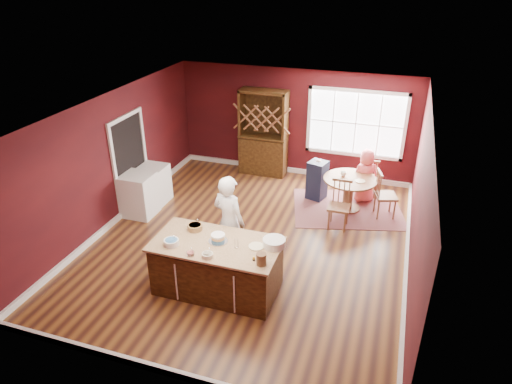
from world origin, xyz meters
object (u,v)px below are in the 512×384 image
at_px(high_chair, 317,179).
at_px(dryer, 154,184).
at_px(chair_south, 339,205).
at_px(toddler, 320,166).
at_px(dining_table, 349,187).
at_px(chair_north, 369,176).
at_px(washer, 139,195).
at_px(layer_cake, 218,238).
at_px(seated_woman, 365,176).
at_px(chair_east, 386,194).
at_px(baker, 229,222).
at_px(hutch, 263,133).
at_px(kitchen_island, 217,267).

height_order(high_chair, dryer, high_chair).
distance_m(chair_south, toddler, 1.41).
xyz_separation_m(dining_table, chair_north, (0.35, 0.83, -0.05)).
relative_size(chair_north, washer, 1.04).
xyz_separation_m(layer_cake, high_chair, (0.91, 3.74, -0.51)).
bearing_deg(seated_woman, chair_east, 104.62).
xyz_separation_m(baker, chair_south, (1.67, 1.90, -0.37)).
bearing_deg(high_chair, washer, -134.05).
bearing_deg(hutch, high_chair, -31.58).
distance_m(layer_cake, high_chair, 3.88).
xyz_separation_m(chair_south, hutch, (-2.30, 2.15, 0.58)).
bearing_deg(baker, dryer, -18.14).
bearing_deg(chair_east, chair_south, 114.53).
xyz_separation_m(dining_table, washer, (-4.29, -1.65, -0.06)).
height_order(chair_east, hutch, hutch).
relative_size(toddler, hutch, 0.12).
bearing_deg(layer_cake, hutch, 98.44).
xyz_separation_m(chair_north, hutch, (-2.74, 0.46, 0.61)).
bearing_deg(chair_east, dryer, 83.15).
distance_m(chair_east, toddler, 1.62).
bearing_deg(toddler, chair_south, -61.40).
relative_size(dining_table, high_chair, 1.21).
distance_m(layer_cake, hutch, 4.79).
height_order(toddler, washer, same).
distance_m(chair_south, washer, 4.27).
relative_size(layer_cake, chair_east, 0.30).
bearing_deg(washer, chair_north, 28.15).
xyz_separation_m(dining_table, layer_cake, (-1.69, -3.44, 0.45)).
bearing_deg(dryer, high_chair, 20.43).
bearing_deg(washer, toddler, 29.47).
height_order(layer_cake, chair_south, layer_cake).
xyz_separation_m(kitchen_island, dryer, (-2.59, 2.49, -0.00)).
bearing_deg(baker, chair_south, -114.66).
bearing_deg(chair_south, high_chair, 120.70).
relative_size(layer_cake, hutch, 0.15).
bearing_deg(dining_table, chair_east, -5.32).
xyz_separation_m(kitchen_island, high_chair, (0.92, 3.80, 0.04)).
bearing_deg(layer_cake, dryer, 136.88).
bearing_deg(dining_table, kitchen_island, -115.86).
bearing_deg(toddler, kitchen_island, -103.82).
height_order(dining_table, chair_south, chair_south).
distance_m(layer_cake, chair_south, 3.07).
bearing_deg(high_chair, kitchen_island, -86.71).
height_order(kitchen_island, seated_woman, seated_woman).
height_order(dining_table, toddler, toddler).
height_order(baker, layer_cake, baker).
bearing_deg(layer_cake, chair_south, 58.23).
relative_size(seated_woman, hutch, 0.58).
bearing_deg(hutch, washer, -122.81).
distance_m(kitchen_island, seated_woman, 4.48).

